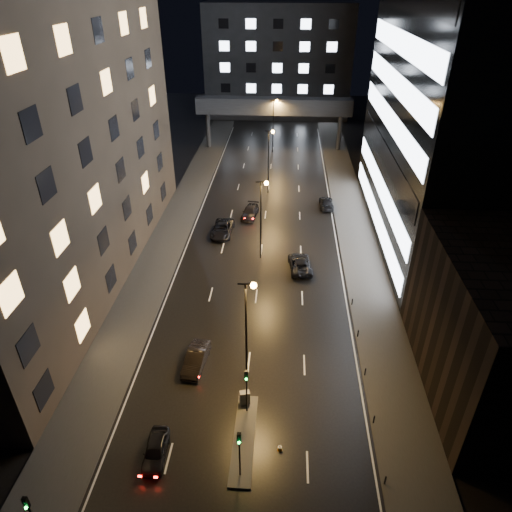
# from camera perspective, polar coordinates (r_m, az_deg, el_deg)

# --- Properties ---
(ground) EXTENTS (160.00, 160.00, 0.00)m
(ground) POSITION_cam_1_polar(r_m,az_deg,el_deg) (66.95, 1.19, 5.18)
(ground) COLOR black
(ground) RESTS_ON ground
(sidewalk_left) EXTENTS (5.00, 110.00, 0.15)m
(sidewalk_left) POSITION_cam_1_polar(r_m,az_deg,el_deg) (64.25, -10.26, 3.52)
(sidewalk_left) COLOR #383533
(sidewalk_left) RESTS_ON ground
(sidewalk_right) EXTENTS (5.00, 110.00, 0.15)m
(sidewalk_right) POSITION_cam_1_polar(r_m,az_deg,el_deg) (63.19, 12.37, 2.78)
(sidewalk_right) COLOR #383533
(sidewalk_right) RESTS_ON ground
(building_left) EXTENTS (15.00, 48.00, 40.00)m
(building_left) POSITION_cam_1_polar(r_m,az_deg,el_deg) (51.58, -26.77, 17.55)
(building_left) COLOR #2D2319
(building_left) RESTS_ON ground
(building_right_low) EXTENTS (10.00, 18.00, 12.00)m
(building_right_low) POSITION_cam_1_polar(r_m,az_deg,el_deg) (41.22, 28.11, -7.96)
(building_right_low) COLOR black
(building_right_low) RESTS_ON ground
(building_right_glass) EXTENTS (20.00, 36.00, 45.00)m
(building_right_glass) POSITION_cam_1_polar(r_m,az_deg,el_deg) (60.66, 27.50, 21.52)
(building_right_glass) COLOR black
(building_right_glass) RESTS_ON ground
(building_far) EXTENTS (34.00, 14.00, 25.00)m
(building_far) POSITION_cam_1_polar(r_m,az_deg,el_deg) (119.23, 2.78, 23.19)
(building_far) COLOR #333335
(building_far) RESTS_ON ground
(skybridge) EXTENTS (30.00, 3.00, 10.00)m
(skybridge) POSITION_cam_1_polar(r_m,az_deg,el_deg) (92.49, 2.23, 18.14)
(skybridge) COLOR #333335
(skybridge) RESTS_ON ground
(median_island) EXTENTS (1.60, 8.00, 0.15)m
(median_island) POSITION_cam_1_polar(r_m,az_deg,el_deg) (36.94, -1.50, -21.79)
(median_island) COLOR #383533
(median_island) RESTS_ON ground
(traffic_signal_near) EXTENTS (0.28, 0.34, 4.40)m
(traffic_signal_near) POSITION_cam_1_polar(r_m,az_deg,el_deg) (36.20, -1.20, -15.77)
(traffic_signal_near) COLOR black
(traffic_signal_near) RESTS_ON median_island
(traffic_signal_far) EXTENTS (0.28, 0.34, 4.40)m
(traffic_signal_far) POSITION_cam_1_polar(r_m,az_deg,el_deg) (32.74, -2.09, -22.84)
(traffic_signal_far) COLOR black
(traffic_signal_far) RESTS_ON median_island
(traffic_signal_corner) EXTENTS (0.28, 0.34, 4.40)m
(traffic_signal_corner) POSITION_cam_1_polar(r_m,az_deg,el_deg) (33.33, -26.36, -26.79)
(traffic_signal_corner) COLOR black
(traffic_signal_corner) RESTS_ON ground
(bollard_row) EXTENTS (0.12, 25.12, 0.90)m
(bollard_row) POSITION_cam_1_polar(r_m,az_deg,el_deg) (40.13, 13.96, -16.50)
(bollard_row) COLOR black
(bollard_row) RESTS_ON ground
(streetlight_near) EXTENTS (1.45, 0.50, 10.15)m
(streetlight_near) POSITION_cam_1_polar(r_m,az_deg,el_deg) (36.40, -1.00, -8.05)
(streetlight_near) COLOR black
(streetlight_near) RESTS_ON ground
(streetlight_mid_a) EXTENTS (1.45, 0.50, 10.15)m
(streetlight_mid_a) POSITION_cam_1_polar(r_m,az_deg,el_deg) (53.33, 0.79, 5.73)
(streetlight_mid_a) COLOR black
(streetlight_mid_a) RESTS_ON ground
(streetlight_mid_b) EXTENTS (1.45, 0.50, 10.15)m
(streetlight_mid_b) POSITION_cam_1_polar(r_m,az_deg,el_deg) (71.85, 1.71, 12.67)
(streetlight_mid_b) COLOR black
(streetlight_mid_b) RESTS_ON ground
(streetlight_far) EXTENTS (1.45, 0.50, 10.15)m
(streetlight_far) POSITION_cam_1_polar(r_m,az_deg,el_deg) (90.99, 2.27, 16.72)
(streetlight_far) COLOR black
(streetlight_far) RESTS_ON ground
(car_away_a) EXTENTS (1.78, 3.99, 1.33)m
(car_away_a) POSITION_cam_1_polar(r_m,az_deg,el_deg) (36.32, -12.43, -22.60)
(car_away_a) COLOR black
(car_away_a) RESTS_ON ground
(car_away_b) EXTENTS (2.07, 4.76, 1.52)m
(car_away_b) POSITION_cam_1_polar(r_m,az_deg,el_deg) (41.81, -7.51, -12.61)
(car_away_b) COLOR black
(car_away_b) RESTS_ON ground
(car_away_c) EXTENTS (2.89, 5.78, 1.57)m
(car_away_c) POSITION_cam_1_polar(r_m,az_deg,el_deg) (61.52, -4.23, 3.40)
(car_away_c) COLOR black
(car_away_c) RESTS_ON ground
(car_away_d) EXTENTS (2.62, 5.11, 1.42)m
(car_away_d) POSITION_cam_1_polar(r_m,az_deg,el_deg) (66.09, -0.74, 5.50)
(car_away_d) COLOR black
(car_away_d) RESTS_ON ground
(car_toward_a) EXTENTS (3.07, 5.59, 1.48)m
(car_toward_a) POSITION_cam_1_polar(r_m,az_deg,el_deg) (54.16, 5.52, -0.96)
(car_toward_a) COLOR black
(car_toward_a) RESTS_ON ground
(car_toward_b) EXTENTS (2.04, 4.88, 1.41)m
(car_toward_b) POSITION_cam_1_polar(r_m,az_deg,el_deg) (69.77, 8.78, 6.58)
(car_toward_b) COLOR black
(car_toward_b) RESTS_ON ground
(utility_cabinet) EXTENTS (0.90, 0.68, 1.24)m
(utility_cabinet) POSITION_cam_1_polar(r_m,az_deg,el_deg) (38.45, -1.40, -17.26)
(utility_cabinet) COLOR #525255
(utility_cabinet) RESTS_ON median_island
(cone_b) EXTENTS (0.47, 0.47, 0.56)m
(cone_b) POSITION_cam_1_polar(r_m,az_deg,el_deg) (36.22, 2.99, -22.81)
(cone_b) COLOR orange
(cone_b) RESTS_ON ground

